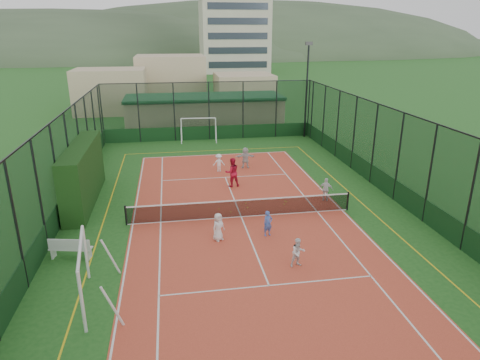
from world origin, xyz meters
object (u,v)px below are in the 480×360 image
at_px(floodlight_ne, 307,91).
at_px(apartment_tower, 234,3).
at_px(child_near_mid, 268,223).
at_px(child_far_left, 219,163).
at_px(futsal_goal_near, 84,275).
at_px(child_far_back, 245,158).
at_px(child_near_right, 298,253).
at_px(coach, 232,172).
at_px(child_near_left, 218,227).
at_px(white_bench, 71,248).
at_px(clubhouse, 204,112).
at_px(child_far_right, 326,189).
at_px(futsal_goal_far, 199,130).

distance_m(floodlight_ne, apartment_tower, 66.39).
xyz_separation_m(child_near_mid, child_far_left, (-1.14, 9.96, 0.01)).
height_order(futsal_goal_near, child_far_back, futsal_goal_near).
relative_size(child_near_right, coach, 0.68).
bearing_deg(child_near_left, white_bench, 150.61).
xyz_separation_m(child_near_left, child_near_right, (2.93, -2.83, -0.04)).
distance_m(futsal_goal_near, child_near_mid, 8.54).
xyz_separation_m(floodlight_ne, coach, (-8.39, -11.94, -3.20)).
distance_m(clubhouse, child_near_mid, 24.31).
bearing_deg(apartment_tower, child_far_left, -99.37).
bearing_deg(clubhouse, futsal_goal_near, -103.12).
xyz_separation_m(apartment_tower, white_bench, (-19.80, -85.00, -14.50)).
xyz_separation_m(futsal_goal_near, child_near_right, (8.08, 1.16, -0.48)).
bearing_deg(child_near_left, child_far_right, -4.83).
relative_size(floodlight_ne, clubhouse, 0.54).
relative_size(floodlight_ne, child_far_right, 6.12).
xyz_separation_m(apartment_tower, child_far_left, (-12.26, -74.32, -14.37)).
bearing_deg(child_far_right, child_near_mid, 69.84).
relative_size(child_near_mid, child_far_back, 0.83).
bearing_deg(child_far_left, child_near_mid, 99.39).
distance_m(child_far_right, child_far_back, 7.60).
distance_m(white_bench, coach, 11.09).
bearing_deg(child_near_mid, child_near_right, -96.02).
relative_size(child_near_left, child_near_mid, 1.07).
relative_size(futsal_goal_far, coach, 1.69).
xyz_separation_m(clubhouse, coach, (0.21, -17.34, -0.65)).
relative_size(apartment_tower, futsal_goal_near, 8.73).
height_order(child_near_mid, child_near_right, child_near_right).
xyz_separation_m(floodlight_ne, child_near_right, (-7.13, -21.80, -3.49)).
xyz_separation_m(futsal_goal_near, child_far_right, (11.70, 7.80, -0.42)).
distance_m(child_near_left, child_far_right, 7.57).
distance_m(floodlight_ne, clubhouse, 10.47).
distance_m(clubhouse, child_far_back, 13.89).
distance_m(futsal_goal_near, child_near_left, 6.53).
distance_m(white_bench, child_near_left, 6.38).
bearing_deg(floodlight_ne, coach, -125.10).
xyz_separation_m(white_bench, futsal_goal_near, (1.19, -3.36, 0.61)).
relative_size(white_bench, child_far_right, 1.32).
bearing_deg(futsal_goal_near, white_bench, 11.94).
height_order(white_bench, child_far_left, child_far_left).
bearing_deg(child_near_left, child_far_back, 38.50).
xyz_separation_m(floodlight_ne, child_far_left, (-8.86, -8.92, -3.49)).
relative_size(futsal_goal_near, child_far_left, 2.75).
height_order(child_far_left, coach, coach).
distance_m(child_far_left, child_far_right, 8.21).
bearing_deg(child_near_right, child_far_back, 79.83).
bearing_deg(child_far_left, clubhouse, -88.20).
bearing_deg(coach, child_near_left, 67.51).
xyz_separation_m(futsal_goal_far, child_near_right, (2.46, -21.85, -0.36)).
bearing_deg(child_near_mid, floodlight_ne, 50.31).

